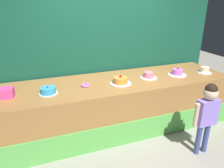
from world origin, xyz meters
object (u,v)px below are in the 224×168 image
object	(u,v)px
cake_center	(149,75)
cake_left	(120,81)
child_figure	(207,110)
pink_box	(5,93)
cake_right	(177,72)
cake_far_right	(204,70)
donut	(85,85)
cake_far_left	(48,91)

from	to	relation	value
cake_center	cake_left	bearing A→B (deg)	-171.35
child_figure	pink_box	size ratio (longest dim) A/B	4.78
cake_left	cake_right	size ratio (longest dim) A/B	1.08
cake_left	cake_far_right	distance (m)	1.69
child_figure	cake_center	world-z (taller)	child_figure
cake_center	cake_far_right	distance (m)	1.13
child_figure	donut	bearing A→B (deg)	144.16
cake_center	cake_far_right	world-z (taller)	cake_center
cake_right	child_figure	bearing A→B (deg)	-102.78
child_figure	cake_far_right	distance (m)	1.27
child_figure	cake_far_left	size ratio (longest dim) A/B	4.16
cake_left	cake_center	bearing A→B (deg)	8.65
cake_far_left	cake_left	bearing A→B (deg)	0.62
cake_left	child_figure	bearing A→B (deg)	-47.39
cake_far_left	pink_box	bearing A→B (deg)	173.44
child_figure	donut	distance (m)	1.81
donut	cake_left	size ratio (longest dim) A/B	0.37
cake_far_left	cake_center	size ratio (longest dim) A/B	0.90
pink_box	cake_far_right	xyz separation A→B (m)	(3.39, -0.06, -0.02)
pink_box	child_figure	bearing A→B (deg)	-21.64
pink_box	cake_center	world-z (taller)	cake_center
cake_right	cake_far_right	distance (m)	0.57
pink_box	donut	distance (m)	1.13
donut	cake_right	distance (m)	1.69
donut	cake_right	xyz separation A→B (m)	(1.69, -0.03, 0.03)
cake_far_left	cake_left	distance (m)	1.13
child_figure	cake_far_left	world-z (taller)	child_figure
child_figure	cake_far_right	bearing A→B (deg)	50.55
donut	cake_far_left	bearing A→B (deg)	-170.66
cake_center	donut	bearing A→B (deg)	-179.73
donut	cake_right	world-z (taller)	cake_right
cake_far_right	donut	bearing A→B (deg)	177.75
pink_box	cake_right	size ratio (longest dim) A/B	0.70
cake_left	cake_far_right	world-z (taller)	cake_left
cake_right	cake_far_right	bearing A→B (deg)	-5.46
cake_far_right	cake_right	bearing A→B (deg)	174.54
child_figure	cake_center	size ratio (longest dim) A/B	3.74
cake_far_right	child_figure	bearing A→B (deg)	-129.45
cake_far_left	cake_far_right	xyz separation A→B (m)	(2.82, 0.00, -0.00)
pink_box	cake_far_right	bearing A→B (deg)	-1.03
cake_center	cake_right	xyz separation A→B (m)	(0.56, -0.04, 0.00)
pink_box	cake_left	size ratio (longest dim) A/B	0.65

